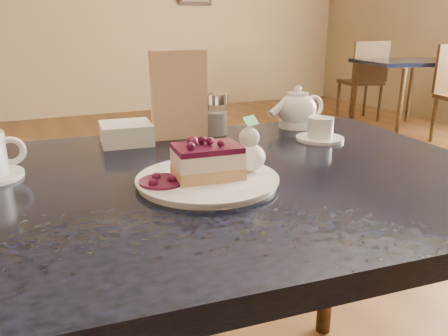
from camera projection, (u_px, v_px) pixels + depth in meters
name	position (u px, v px, depth m)	size (l,w,h in m)	color
main_table	(201.00, 212.00, 0.89)	(1.31, 0.95, 0.77)	black
dessert_plate	(208.00, 180.00, 0.81)	(0.26, 0.26, 0.01)	white
cheesecake_slice	(207.00, 162.00, 0.80)	(0.13, 0.10, 0.06)	tan
whipped_cream	(249.00, 157.00, 0.84)	(0.06, 0.06, 0.06)	white
berry_sauce	(162.00, 182.00, 0.78)	(0.08, 0.08, 0.01)	#450D2B
tea_set	(301.00, 114.00, 1.23)	(0.16, 0.27, 0.11)	white
menu_card	(179.00, 95.00, 1.12)	(0.14, 0.03, 0.22)	beige
sugar_shaker	(216.00, 114.00, 1.16)	(0.06, 0.06, 0.11)	white
napkin_stack	(126.00, 133.00, 1.09)	(0.12, 0.12, 0.05)	white
bg_table_far_right	(402.00, 124.00, 4.63)	(1.15, 1.77, 1.18)	black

